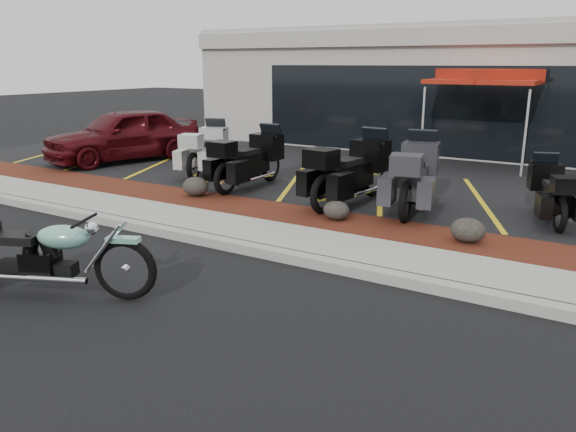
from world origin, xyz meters
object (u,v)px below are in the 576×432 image
Objects in this scene: hero_cruiser at (125,260)px; popup_canopy at (488,78)px; touring_white at (216,144)px; traffic_cone at (367,160)px; parked_car at (123,135)px.

popup_canopy reaches higher than hero_cruiser.
touring_white reaches higher than hero_cruiser.
popup_canopy reaches higher than traffic_cone.
parked_car is 9.80× the size of traffic_cone.
hero_cruiser is at bearing -168.70° from touring_white.
parked_car is 6.93m from traffic_cone.
parked_car is at bearing -158.75° from traffic_cone.
touring_white is at bearing -125.84° from popup_canopy.
popup_canopy is (2.46, 2.23, 2.11)m from traffic_cone.
hero_cruiser is at bearing -26.47° from parked_car.
popup_canopy reaches higher than parked_car.
parked_car is at bearing -134.64° from popup_canopy.
popup_canopy is (5.84, 4.37, 1.66)m from touring_white.
touring_white is at bearing 97.15° from hero_cruiser.
parked_car reaches higher than touring_white.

